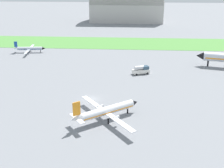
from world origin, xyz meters
The scene contains 6 objects.
ground_plane centered at (0.00, 0.00, 0.00)m, with size 600.00×600.00×0.00m, color gray.
grass_taxiway_strip centered at (0.00, 74.68, 0.04)m, with size 360.00×28.00×0.08m, color #549342.
airplane_foreground_turboprop centered at (5.39, -13.20, 2.66)m, with size 17.99×20.28×7.27m.
airplane_taxiing_turboprop centered at (-37.31, 52.28, 1.98)m, with size 15.47×18.03×5.40m.
fuel_truck_near_gate centered at (15.59, 24.37, 1.58)m, with size 6.92×4.73×3.29m.
hangar_distant centered at (7.40, 149.62, 15.10)m, with size 55.03×27.12×32.52m.
Camera 1 is at (11.49, -80.61, 36.51)m, focal length 46.42 mm.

